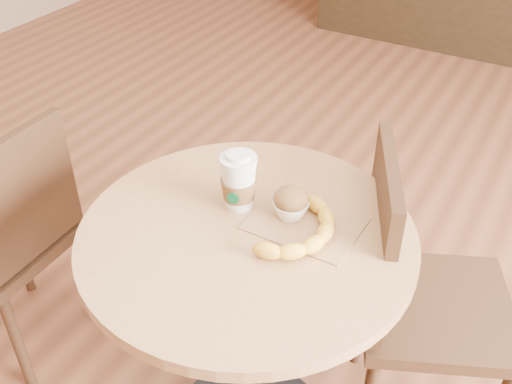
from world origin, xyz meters
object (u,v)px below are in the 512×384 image
cafe_table (248,295)px  chair_left (12,237)px  chair_right (415,294)px  coffee_cup (239,183)px  banana (305,231)px  muffin (291,203)px

cafe_table → chair_left: 0.78m
chair_left → chair_right: size_ratio=0.94×
cafe_table → coffee_cup: size_ratio=5.33×
coffee_cup → banana: (0.18, -0.03, -0.04)m
cafe_table → chair_left: chair_left is taller
chair_left → banana: bearing=94.4°
cafe_table → chair_left: bearing=-175.5°
cafe_table → banana: 0.26m
cafe_table → chair_right: size_ratio=0.86×
coffee_cup → chair_right: bearing=14.5°
muffin → cafe_table: bearing=-122.7°
chair_left → muffin: size_ratio=10.05×
chair_left → banana: 0.95m
chair_left → chair_right: bearing=104.8°
cafe_table → chair_right: bearing=39.5°
banana → coffee_cup: bearing=-177.6°
chair_right → coffee_cup: 0.56m
chair_left → coffee_cup: coffee_cup is taller
cafe_table → banana: size_ratio=2.90×
chair_right → coffee_cup: size_ratio=6.22×
chair_right → chair_left: bearing=82.6°
chair_left → banana: (0.89, 0.10, 0.32)m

